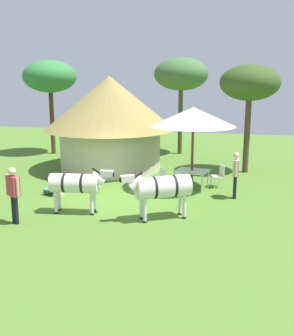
% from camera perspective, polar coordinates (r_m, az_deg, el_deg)
% --- Properties ---
extents(ground_plane, '(36.00, 36.00, 0.00)m').
position_cam_1_polar(ground_plane, '(14.64, -3.69, -4.16)').
color(ground_plane, '#4D772A').
extents(thatched_hut, '(6.10, 6.10, 4.35)m').
position_cam_1_polar(thatched_hut, '(18.85, -5.33, 7.19)').
color(thatched_hut, beige).
rests_on(thatched_hut, ground_plane).
extents(shade_umbrella, '(3.22, 3.22, 3.18)m').
position_cam_1_polar(shade_umbrella, '(15.27, 6.63, 7.28)').
color(shade_umbrella, brown).
rests_on(shade_umbrella, ground_plane).
extents(patio_dining_table, '(1.37, 1.20, 0.74)m').
position_cam_1_polar(patio_dining_table, '(15.62, 6.42, -0.63)').
color(patio_dining_table, silver).
rests_on(patio_dining_table, ground_plane).
extents(patio_chair_east_end, '(0.57, 0.58, 0.90)m').
position_cam_1_polar(patio_chair_east_end, '(16.03, 10.30, -0.91)').
color(patio_chair_east_end, silver).
rests_on(patio_chair_east_end, ground_plane).
extents(patio_chair_near_hut, '(0.60, 0.60, 0.90)m').
position_cam_1_polar(patio_chair_near_hut, '(15.17, 2.59, -1.50)').
color(patio_chair_near_hut, silver).
rests_on(patio_chair_near_hut, ground_plane).
extents(guest_beside_umbrella, '(0.23, 0.60, 1.68)m').
position_cam_1_polar(guest_beside_umbrella, '(14.57, 12.55, -0.41)').
color(guest_beside_umbrella, black).
rests_on(guest_beside_umbrella, ground_plane).
extents(standing_watcher, '(0.54, 0.42, 1.71)m').
position_cam_1_polar(standing_watcher, '(12.39, -18.55, -3.02)').
color(standing_watcher, black).
rests_on(standing_watcher, ground_plane).
extents(striped_lounge_chair, '(0.75, 0.92, 0.66)m').
position_cam_1_polar(striped_lounge_chair, '(15.36, -13.03, -2.66)').
color(striped_lounge_chair, teal).
rests_on(striped_lounge_chair, ground_plane).
extents(zebra_nearest_camera, '(2.09, 1.46, 1.54)m').
position_cam_1_polar(zebra_nearest_camera, '(12.15, 2.07, -2.80)').
color(zebra_nearest_camera, silver).
rests_on(zebra_nearest_camera, ground_plane).
extents(zebra_by_umbrella, '(2.22, 0.82, 1.50)m').
position_cam_1_polar(zebra_by_umbrella, '(12.90, -10.08, -2.24)').
color(zebra_by_umbrella, silver).
rests_on(zebra_by_umbrella, ground_plane).
extents(acacia_tree_behind_hut, '(2.94, 2.94, 5.20)m').
position_cam_1_polar(acacia_tree_behind_hut, '(23.15, -13.72, 12.52)').
color(acacia_tree_behind_hut, '#4C3419').
rests_on(acacia_tree_behind_hut, ground_plane).
extents(acacia_tree_right_background, '(2.99, 2.99, 5.34)m').
position_cam_1_polar(acacia_tree_right_background, '(22.58, 4.90, 13.14)').
color(acacia_tree_right_background, '#474223').
rests_on(acacia_tree_right_background, ground_plane).
extents(acacia_tree_left_background, '(2.64, 2.64, 4.84)m').
position_cam_1_polar(acacia_tree_left_background, '(18.47, 14.47, 11.58)').
color(acacia_tree_left_background, '#503C2D').
rests_on(acacia_tree_left_background, ground_plane).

